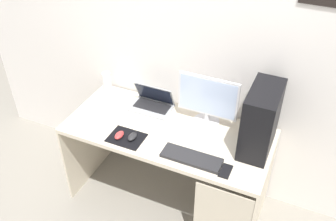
% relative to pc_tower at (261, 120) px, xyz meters
% --- Properties ---
extents(ground_plane, '(8.00, 8.00, 0.00)m').
position_rel_pc_tower_xyz_m(ground_plane, '(-0.65, -0.09, -1.01)').
color(ground_plane, gray).
extents(wall_back, '(4.00, 0.05, 2.60)m').
position_rel_pc_tower_xyz_m(wall_back, '(-0.65, 0.30, 0.29)').
color(wall_back, silver).
rests_on(wall_back, ground_plane).
extents(desk, '(1.56, 0.69, 0.77)m').
position_rel_pc_tower_xyz_m(desk, '(-0.63, -0.10, -0.39)').
color(desk, beige).
rests_on(desk, ground_plane).
extents(pc_tower, '(0.20, 0.40, 0.48)m').
position_rel_pc_tower_xyz_m(pc_tower, '(0.00, 0.00, 0.00)').
color(pc_tower, black).
rests_on(pc_tower, desk).
extents(monitor, '(0.46, 0.20, 0.40)m').
position_rel_pc_tower_xyz_m(monitor, '(-0.42, 0.11, -0.03)').
color(monitor, silver).
rests_on(monitor, desk).
extents(laptop, '(0.33, 0.22, 0.20)m').
position_rel_pc_tower_xyz_m(laptop, '(-0.88, 0.13, -0.20)').
color(laptop, '#9EA3A8').
rests_on(laptop, desk).
extents(speaker, '(0.07, 0.07, 0.19)m').
position_rel_pc_tower_xyz_m(speaker, '(-1.33, 0.16, -0.14)').
color(speaker, white).
rests_on(speaker, desk).
extents(keyboard, '(0.42, 0.14, 0.02)m').
position_rel_pc_tower_xyz_m(keyboard, '(-0.37, -0.31, -0.23)').
color(keyboard, '#232326').
rests_on(keyboard, desk).
extents(mousepad, '(0.26, 0.20, 0.00)m').
position_rel_pc_tower_xyz_m(mousepad, '(-0.89, -0.30, -0.24)').
color(mousepad, black).
rests_on(mousepad, desk).
extents(mouse_left, '(0.06, 0.10, 0.03)m').
position_rel_pc_tower_xyz_m(mouse_left, '(-0.84, -0.29, -0.22)').
color(mouse_left, '#232326').
rests_on(mouse_left, mousepad).
extents(mouse_right, '(0.06, 0.10, 0.03)m').
position_rel_pc_tower_xyz_m(mouse_right, '(-0.94, -0.31, -0.22)').
color(mouse_right, '#B23333').
rests_on(mouse_right, mousepad).
extents(cell_phone, '(0.07, 0.13, 0.01)m').
position_rel_pc_tower_xyz_m(cell_phone, '(-0.12, -0.33, -0.23)').
color(cell_phone, black).
rests_on(cell_phone, desk).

